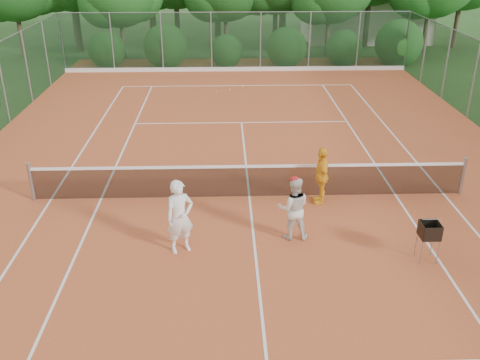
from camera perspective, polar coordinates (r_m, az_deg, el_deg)
name	(u,v)px	position (r m, az deg, el deg)	size (l,w,h in m)	color
ground	(249,197)	(14.91, 1.00, -1.88)	(120.00, 120.00, 0.00)	#1F4217
clay_court	(249,197)	(14.90, 1.00, -1.84)	(18.00, 36.00, 0.02)	#BC562B
club_building	(365,17)	(38.88, 13.18, 16.60)	(8.00, 5.00, 3.00)	beige
tennis_net	(249,180)	(14.68, 1.02, -0.02)	(11.97, 0.10, 1.10)	gray
player_white	(180,217)	(12.13, -6.43, -3.92)	(0.64, 0.42, 1.76)	white
player_center_grp	(293,208)	(12.67, 5.71, -2.99)	(0.78, 0.62, 1.61)	silver
player_yellow	(321,175)	(14.45, 8.68, 0.50)	(0.93, 0.39, 1.59)	yellow
ball_hopper	(430,231)	(12.50, 19.58, -5.15)	(0.41, 0.41, 0.93)	gray
stray_ball_a	(243,86)	(25.84, 0.28, 9.98)	(0.07, 0.07, 0.07)	yellow
stray_ball_b	(216,91)	(25.01, -2.55, 9.44)	(0.07, 0.07, 0.07)	yellow
stray_ball_c	(230,90)	(25.25, -1.09, 9.61)	(0.07, 0.07, 0.07)	yellow
court_markings	(249,197)	(14.90, 1.00, -1.80)	(11.03, 23.83, 0.01)	white
fence_back	(236,42)	(28.77, -0.44, 14.51)	(18.07, 0.07, 3.00)	#19381E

